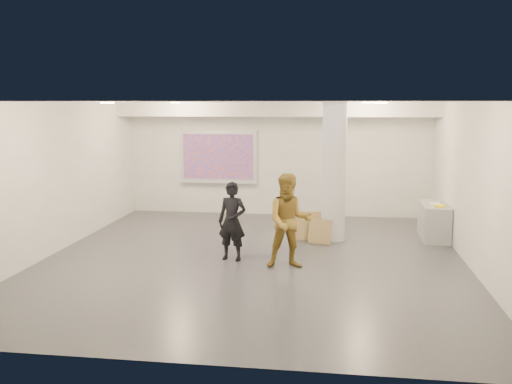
# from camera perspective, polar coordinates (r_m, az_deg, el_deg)

# --- Properties ---
(floor) EXTENTS (8.00, 9.00, 0.01)m
(floor) POSITION_cam_1_polar(r_m,az_deg,el_deg) (11.04, -0.29, -6.74)
(floor) COLOR #383A40
(floor) RESTS_ON ground
(ceiling) EXTENTS (8.00, 9.00, 0.01)m
(ceiling) POSITION_cam_1_polar(r_m,az_deg,el_deg) (10.63, -0.31, 9.02)
(ceiling) COLOR white
(ceiling) RESTS_ON floor
(wall_back) EXTENTS (8.00, 0.01, 3.00)m
(wall_back) POSITION_cam_1_polar(r_m,az_deg,el_deg) (15.17, 2.17, 3.32)
(wall_back) COLOR silver
(wall_back) RESTS_ON floor
(wall_front) EXTENTS (8.00, 0.01, 3.00)m
(wall_front) POSITION_cam_1_polar(r_m,az_deg,el_deg) (6.39, -6.18, -4.56)
(wall_front) COLOR silver
(wall_front) RESTS_ON floor
(wall_left) EXTENTS (0.01, 9.00, 3.00)m
(wall_left) POSITION_cam_1_polar(r_m,az_deg,el_deg) (11.98, -19.59, 1.30)
(wall_left) COLOR silver
(wall_left) RESTS_ON floor
(wall_right) EXTENTS (0.01, 9.00, 3.00)m
(wall_right) POSITION_cam_1_polar(r_m,az_deg,el_deg) (10.90, 20.99, 0.52)
(wall_right) COLOR silver
(wall_right) RESTS_ON floor
(soffit_band) EXTENTS (8.00, 1.10, 0.36)m
(soffit_band) POSITION_cam_1_polar(r_m,az_deg,el_deg) (14.55, 1.98, 8.29)
(soffit_band) COLOR silver
(soffit_band) RESTS_ON ceiling
(downlight_nw) EXTENTS (0.22, 0.22, 0.02)m
(downlight_nw) POSITION_cam_1_polar(r_m,az_deg,el_deg) (13.55, -8.10, 8.83)
(downlight_nw) COLOR #FFD398
(downlight_nw) RESTS_ON ceiling
(downlight_ne) EXTENTS (0.22, 0.22, 0.02)m
(downlight_ne) POSITION_cam_1_polar(r_m,az_deg,el_deg) (13.04, 11.06, 8.76)
(downlight_ne) COLOR #FFD398
(downlight_ne) RESTS_ON ceiling
(downlight_sw) EXTENTS (0.22, 0.22, 0.02)m
(downlight_sw) POSITION_cam_1_polar(r_m,az_deg,el_deg) (9.76, -14.67, 8.62)
(downlight_sw) COLOR #FFD398
(downlight_sw) RESTS_ON ceiling
(downlight_se) EXTENTS (0.22, 0.22, 0.02)m
(downlight_se) POSITION_cam_1_polar(r_m,az_deg,el_deg) (9.04, 12.36, 8.71)
(downlight_se) COLOR #FFD398
(downlight_se) RESTS_ON ceiling
(column) EXTENTS (0.52, 0.52, 3.00)m
(column) POSITION_cam_1_polar(r_m,az_deg,el_deg) (12.41, 7.79, 1.99)
(column) COLOR silver
(column) RESTS_ON floor
(projection_screen) EXTENTS (2.10, 0.13, 1.42)m
(projection_screen) POSITION_cam_1_polar(r_m,az_deg,el_deg) (15.37, -3.80, 3.48)
(projection_screen) COLOR silver
(projection_screen) RESTS_ON wall_back
(credenza) EXTENTS (0.58, 1.34, 0.78)m
(credenza) POSITION_cam_1_polar(r_m,az_deg,el_deg) (13.22, 17.38, -2.81)
(credenza) COLOR #929497
(credenza) RESTS_ON floor
(papers_stack) EXTENTS (0.24, 0.29, 0.02)m
(papers_stack) POSITION_cam_1_polar(r_m,az_deg,el_deg) (13.12, 17.44, -1.13)
(papers_stack) COLOR white
(papers_stack) RESTS_ON credenza
(postit_pad) EXTENTS (0.26, 0.31, 0.03)m
(postit_pad) POSITION_cam_1_polar(r_m,az_deg,el_deg) (12.86, 17.90, -1.33)
(postit_pad) COLOR #F3E900
(postit_pad) RESTS_ON credenza
(cardboard_back) EXTENTS (0.50, 0.22, 0.53)m
(cardboard_back) POSITION_cam_1_polar(r_m,az_deg,el_deg) (12.24, 6.41, -3.96)
(cardboard_back) COLOR #A0834E
(cardboard_back) RESTS_ON floor
(cardboard_front) EXTENTS (0.59, 0.25, 0.63)m
(cardboard_front) POSITION_cam_1_polar(r_m,az_deg,el_deg) (12.52, 5.33, -3.42)
(cardboard_front) COLOR #A0834E
(cardboard_front) RESTS_ON floor
(woman) EXTENTS (0.60, 0.45, 1.50)m
(woman) POSITION_cam_1_polar(r_m,az_deg,el_deg) (10.85, -2.40, -2.95)
(woman) COLOR black
(woman) RESTS_ON floor
(man) EXTENTS (0.94, 0.79, 1.73)m
(man) POSITION_cam_1_polar(r_m,az_deg,el_deg) (10.33, 3.35, -2.92)
(man) COLOR olive
(man) RESTS_ON floor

